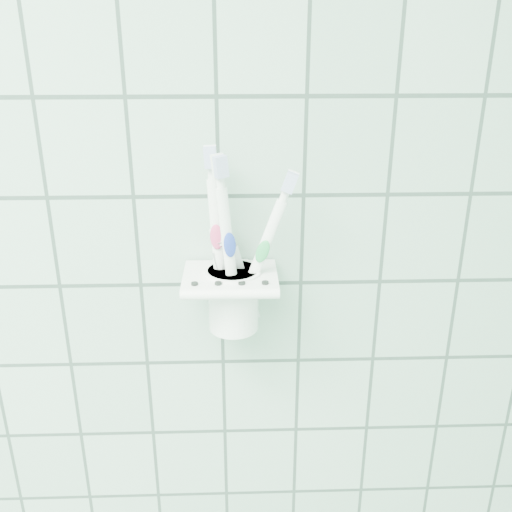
{
  "coord_description": "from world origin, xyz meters",
  "views": [
    {
      "loc": [
        0.66,
        0.51,
        1.57
      ],
      "look_at": [
        0.68,
        1.1,
        1.33
      ],
      "focal_mm": 40.0,
      "sensor_mm": 36.0,
      "label": 1
    }
  ],
  "objects_px": {
    "holder_bracket": "(230,279)",
    "toothpaste_tube": "(246,268)",
    "toothbrush_orange": "(233,246)",
    "toothbrush_blue": "(222,239)",
    "toothbrush_pink": "(236,244)",
    "cup": "(233,296)"
  },
  "relations": [
    {
      "from": "holder_bracket",
      "to": "toothpaste_tube",
      "type": "distance_m",
      "value": 0.02
    },
    {
      "from": "toothbrush_orange",
      "to": "toothpaste_tube",
      "type": "distance_m",
      "value": 0.04
    },
    {
      "from": "toothpaste_tube",
      "to": "toothbrush_orange",
      "type": "bearing_deg",
      "value": -155.69
    },
    {
      "from": "toothbrush_blue",
      "to": "toothpaste_tube",
      "type": "xyz_separation_m",
      "value": [
        0.03,
        0.0,
        -0.04
      ]
    },
    {
      "from": "toothbrush_orange",
      "to": "toothbrush_pink",
      "type": "bearing_deg",
      "value": -39.32
    },
    {
      "from": "holder_bracket",
      "to": "toothbrush_orange",
      "type": "distance_m",
      "value": 0.05
    },
    {
      "from": "toothbrush_pink",
      "to": "toothbrush_orange",
      "type": "bearing_deg",
      "value": 106.36
    },
    {
      "from": "toothbrush_pink",
      "to": "toothbrush_blue",
      "type": "bearing_deg",
      "value": 117.98
    },
    {
      "from": "cup",
      "to": "toothbrush_pink",
      "type": "relative_size",
      "value": 0.37
    },
    {
      "from": "toothbrush_blue",
      "to": "toothpaste_tube",
      "type": "bearing_deg",
      "value": 2.31
    },
    {
      "from": "cup",
      "to": "toothbrush_blue",
      "type": "relative_size",
      "value": 0.36
    },
    {
      "from": "holder_bracket",
      "to": "toothbrush_orange",
      "type": "height_order",
      "value": "toothbrush_orange"
    },
    {
      "from": "holder_bracket",
      "to": "toothpaste_tube",
      "type": "xyz_separation_m",
      "value": [
        0.02,
        0.01,
        0.01
      ]
    },
    {
      "from": "toothbrush_pink",
      "to": "toothbrush_blue",
      "type": "distance_m",
      "value": 0.02
    },
    {
      "from": "holder_bracket",
      "to": "toothbrush_pink",
      "type": "distance_m",
      "value": 0.05
    },
    {
      "from": "holder_bracket",
      "to": "toothpaste_tube",
      "type": "height_order",
      "value": "toothpaste_tube"
    },
    {
      "from": "toothbrush_orange",
      "to": "toothpaste_tube",
      "type": "xyz_separation_m",
      "value": [
        0.02,
        0.01,
        -0.03
      ]
    },
    {
      "from": "holder_bracket",
      "to": "cup",
      "type": "xyz_separation_m",
      "value": [
        0.0,
        0.0,
        -0.03
      ]
    },
    {
      "from": "holder_bracket",
      "to": "toothbrush_blue",
      "type": "xyz_separation_m",
      "value": [
        -0.01,
        0.0,
        0.05
      ]
    },
    {
      "from": "cup",
      "to": "toothpaste_tube",
      "type": "relative_size",
      "value": 0.59
    },
    {
      "from": "holder_bracket",
      "to": "toothbrush_pink",
      "type": "relative_size",
      "value": 0.52
    },
    {
      "from": "toothbrush_orange",
      "to": "toothbrush_blue",
      "type": "bearing_deg",
      "value": 156.95
    }
  ]
}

